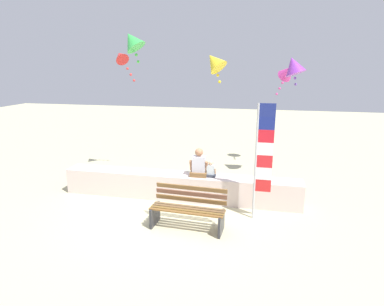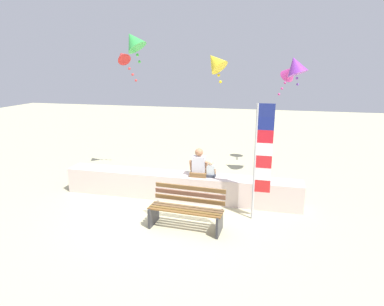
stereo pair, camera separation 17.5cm
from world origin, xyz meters
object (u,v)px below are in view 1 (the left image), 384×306
object	(u,v)px
flag_banner	(262,154)
kite_purple	(294,66)
kite_green	(132,41)
kite_red	(121,57)
person_adult	(199,165)
person_child	(211,170)
kite_yellow	(214,62)
kite_magenta	(288,72)
park_bench	(188,209)

from	to	relation	value
flag_banner	kite_purple	world-z (taller)	kite_purple
kite_green	kite_red	world-z (taller)	kite_green
person_adult	kite_purple	xyz separation A→B (m)	(2.33, 2.09, 2.49)
person_child	kite_purple	world-z (taller)	kite_purple
person_child	kite_yellow	xyz separation A→B (m)	(-0.10, 1.00, 2.71)
person_adult	kite_magenta	distance (m)	4.76
kite_magenta	kite_red	bearing A→B (deg)	-159.99
park_bench	person_adult	distance (m)	1.60
kite_purple	kite_green	bearing A→B (deg)	-161.98
park_bench	kite_purple	size ratio (longest dim) A/B	1.82
kite_green	kite_yellow	bearing A→B (deg)	8.14
kite_red	kite_purple	size ratio (longest dim) A/B	1.12
kite_magenta	kite_red	world-z (taller)	kite_red
person_child	flag_banner	bearing A→B (deg)	-31.13
kite_magenta	kite_purple	size ratio (longest dim) A/B	1.21
person_child	kite_green	xyz separation A→B (m)	(-2.27, 0.69, 3.24)
kite_yellow	kite_purple	distance (m)	2.39
person_child	kite_yellow	world-z (taller)	kite_yellow
kite_purple	person_child	bearing A→B (deg)	-134.11
flag_banner	kite_red	size ratio (longest dim) A/B	2.62
park_bench	kite_magenta	world-z (taller)	kite_magenta
kite_purple	kite_magenta	bearing A→B (deg)	91.72
flag_banner	kite_green	bearing A→B (deg)	157.68
kite_yellow	park_bench	bearing A→B (deg)	-93.49
kite_red	person_adult	bearing A→B (deg)	-31.19
kite_yellow	kite_red	bearing A→B (deg)	167.41
kite_magenta	kite_green	bearing A→B (deg)	-146.64
kite_magenta	person_adult	bearing A→B (deg)	-123.27
kite_red	kite_magenta	bearing A→B (deg)	20.01
flag_banner	kite_green	size ratio (longest dim) A/B	2.93
park_bench	person_child	xyz separation A→B (m)	(0.26, 1.50, 0.43)
person_adult	flag_banner	world-z (taller)	flag_banner
person_child	flag_banner	world-z (taller)	flag_banner
flag_banner	person_adult	bearing A→B (deg)	154.18
kite_yellow	kite_purple	xyz separation A→B (m)	(2.13, 1.09, -0.10)
flag_banner	kite_yellow	bearing A→B (deg)	127.63
kite_yellow	person_adult	bearing A→B (deg)	-101.66
park_bench	person_child	size ratio (longest dim) A/B	3.84
person_adult	kite_red	size ratio (longest dim) A/B	0.72
kite_yellow	flag_banner	bearing A→B (deg)	-52.37
flag_banner	kite_yellow	size ratio (longest dim) A/B	2.93
person_adult	kite_magenta	xyz separation A→B (m)	(2.29, 3.49, 2.30)
kite_magenta	kite_red	distance (m)	5.37
person_adult	kite_green	xyz separation A→B (m)	(-1.96, 0.69, 3.13)
person_adult	kite_purple	size ratio (longest dim) A/B	0.81
park_bench	kite_red	distance (m)	5.35
flag_banner	kite_green	world-z (taller)	kite_green
kite_yellow	kite_green	size ratio (longest dim) A/B	1.00
park_bench	kite_red	bearing A→B (deg)	131.51
park_bench	kite_red	world-z (taller)	kite_red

